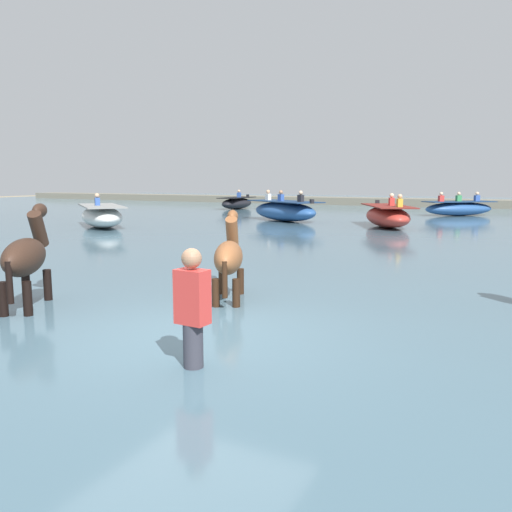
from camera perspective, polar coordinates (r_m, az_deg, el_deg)
The scene contains 11 objects.
ground_plane at distance 6.51m, azimuth -7.15°, elevation -12.17°, with size 120.00×120.00×0.00m, color gray.
water_surface at distance 15.56m, azimuth 13.92°, elevation 0.55°, with size 90.00×90.00×0.43m, color #476675.
horse_lead_dark_bay at distance 8.23m, azimuth -24.02°, elevation -0.35°, with size 1.22×1.64×1.91m.
horse_trailing_chestnut at distance 8.01m, azimuth -3.00°, elevation -0.39°, with size 0.95×1.60×1.78m.
boat_mid_outer at distance 32.98m, azimuth -2.12°, elevation 5.86°, with size 1.43×3.42×1.22m.
boat_mid_channel at distance 21.03m, azimuth 14.31°, elevation 4.29°, with size 3.04×4.16×1.33m.
boat_near_port at distance 28.76m, azimuth 21.49°, elevation 4.92°, with size 3.71×3.47×1.22m.
boat_distant_west at distance 21.28m, azimuth -16.67°, elevation 4.24°, with size 4.11×3.76×1.33m.
boat_far_inshore at distance 23.42m, azimuth 3.14°, elevation 5.01°, with size 4.35×3.45×1.38m.
person_spectator_far at distance 5.17m, azimuth -6.99°, elevation -7.54°, with size 0.33×0.22×1.63m.
far_shoreline at distance 37.84m, azimuth 21.80°, elevation 5.11°, with size 80.00×2.40×0.96m, color #706B5B.
Camera 1 is at (3.45, -5.03, 2.28)m, focal length 36.23 mm.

